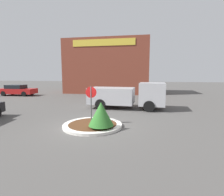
{
  "coord_description": "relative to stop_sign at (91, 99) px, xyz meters",
  "views": [
    {
      "loc": [
        2.74,
        -8.86,
        2.82
      ],
      "look_at": [
        0.52,
        2.95,
        1.19
      ],
      "focal_mm": 28.0,
      "sensor_mm": 36.0,
      "label": 1
    }
  ],
  "objects": [
    {
      "name": "traffic_island",
      "position": [
        0.2,
        -0.43,
        -1.4
      ],
      "size": [
        3.21,
        3.21,
        0.14
      ],
      "color": "silver",
      "rests_on": "ground_plane"
    },
    {
      "name": "parked_sedan_red",
      "position": [
        -13.82,
        11.26,
        -0.74
      ],
      "size": [
        4.78,
        2.1,
        1.43
      ],
      "rotation": [
        0.0,
        0.0,
        0.05
      ],
      "color": "#B21919",
      "rests_on": "ground_plane"
    },
    {
      "name": "stop_sign",
      "position": [
        0.0,
        0.0,
        0.0
      ],
      "size": [
        0.63,
        0.07,
        2.16
      ],
      "color": "#4C4C51",
      "rests_on": "ground_plane"
    },
    {
      "name": "ground_plane",
      "position": [
        0.2,
        -0.43,
        -1.47
      ],
      "size": [
        120.0,
        120.0,
        0.0
      ],
      "primitive_type": "plane",
      "color": "#514F4C"
    },
    {
      "name": "utility_truck",
      "position": [
        1.55,
        5.04,
        -0.36
      ],
      "size": [
        6.26,
        2.55,
        2.15
      ],
      "rotation": [
        0.0,
        0.0,
        -0.05
      ],
      "color": "#B2B2B7",
      "rests_on": "ground_plane"
    },
    {
      "name": "island_shrub",
      "position": [
        0.82,
        -0.99,
        -0.62
      ],
      "size": [
        1.27,
        1.27,
        1.3
      ],
      "color": "brown",
      "rests_on": "traffic_island"
    },
    {
      "name": "storefront_building",
      "position": [
        -2.75,
        17.5,
        2.49
      ],
      "size": [
        12.41,
        6.07,
        7.91
      ],
      "color": "brown",
      "rests_on": "ground_plane"
    }
  ]
}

